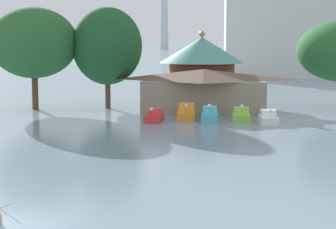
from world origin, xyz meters
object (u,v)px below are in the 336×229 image
Objects in this scene: pedal_boat_cyan at (210,116)px; pedal_boat_lime at (241,115)px; boathouse at (204,89)px; background_building_block at (289,26)px; shoreline_tree_tall_left at (34,43)px; pedal_boat_orange at (186,113)px; pedal_boat_white at (268,118)px; pedal_boat_red at (154,116)px; shoreline_tree_mid at (107,46)px; green_roof_pavilion at (202,67)px.

pedal_boat_lime is (2.88, 1.35, -0.10)m from pedal_boat_cyan.
background_building_block is at bearing 74.93° from boathouse.
shoreline_tree_tall_left is 68.60m from background_building_block.
pedal_boat_lime is 7.81m from boathouse.
pedal_boat_white is (7.39, -2.11, -0.10)m from pedal_boat_orange.
pedal_boat_red is 3.25m from pedal_boat_orange.
pedal_boat_lime is 0.19× the size of boathouse.
pedal_boat_lime is 68.16m from background_building_block.
pedal_boat_red is 0.28× the size of shoreline_tree_mid.
shoreline_tree_tall_left reaches higher than pedal_boat_white.
background_building_block is at bearing 169.13° from pedal_boat_red.
pedal_boat_lime is at bearing 117.09° from pedal_boat_cyan.
boathouse is (4.32, 8.21, 1.80)m from pedal_boat_red.
shoreline_tree_tall_left is 1.00× the size of shoreline_tree_mid.
boathouse reaches higher than pedal_boat_lime.
background_building_block is at bearing 60.24° from shoreline_tree_tall_left.
pedal_boat_cyan is 21.41m from shoreline_tree_tall_left.
pedal_boat_red is 1.20× the size of pedal_boat_cyan.
background_building_block reaches higher than pedal_boat_lime.
pedal_boat_lime is at bearing -100.63° from background_building_block.
shoreline_tree_tall_left is (-17.63, -5.98, 2.75)m from green_roof_pavilion.
green_roof_pavilion is at bearing -173.80° from pedal_boat_cyan.
pedal_boat_lime is at bearing -61.61° from boathouse.
pedal_boat_red is at bearing -31.51° from shoreline_tree_tall_left.
green_roof_pavilion reaches higher than pedal_boat_orange.
boathouse is 1.24× the size of shoreline_tree_mid.
pedal_boat_lime is 23.57m from shoreline_tree_tall_left.
pedal_boat_cyan is at bearing -85.73° from green_roof_pavilion.
shoreline_tree_mid is at bearing -128.98° from pedal_boat_cyan.
pedal_boat_red is 8.08m from pedal_boat_lime.
shoreline_tree_tall_left reaches higher than boathouse.
pedal_boat_cyan is 3.18m from pedal_boat_lime.
pedal_boat_orange is 1.09× the size of pedal_boat_cyan.
background_building_block is (26.43, 58.08, 3.30)m from shoreline_tree_mid.
pedal_boat_cyan is at bearing -100.23° from pedal_boat_white.
green_roof_pavilion is 0.89× the size of shoreline_tree_mid.
boathouse is at bearing -151.21° from pedal_boat_lime.
shoreline_tree_mid is (-8.89, 8.22, 6.09)m from pedal_boat_orange.
pedal_boat_cyan is at bearing -40.91° from shoreline_tree_mid.
pedal_boat_lime is 0.10× the size of background_building_block.
shoreline_tree_tall_left is (-21.57, 6.84, 6.58)m from pedal_boat_lime.
pedal_boat_red is at bearing -78.75° from pedal_boat_lime.
background_building_block is (34.03, 59.50, 2.94)m from shoreline_tree_tall_left.
background_building_block reaches higher than shoreline_tree_mid.
pedal_boat_lime is (7.93, 1.52, 0.01)m from pedal_boat_red.
pedal_boat_orange is 7.01m from boathouse.
pedal_boat_cyan is (5.05, 0.17, 0.11)m from pedal_boat_red.
pedal_boat_lime is 0.24× the size of shoreline_tree_mid.
shoreline_tree_mid is (-10.03, -4.56, 2.39)m from green_roof_pavilion.
shoreline_tree_mid is (-16.28, 10.33, 6.20)m from pedal_boat_white.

